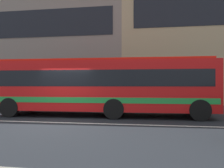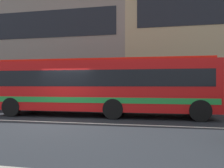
% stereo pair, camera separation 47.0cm
% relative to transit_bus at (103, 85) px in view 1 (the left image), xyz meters
% --- Properties ---
extents(ground_plane, '(160.00, 160.00, 0.00)m').
position_rel_transit_bus_xyz_m(ground_plane, '(-1.68, -2.42, -1.67)').
color(ground_plane, '#1F2328').
extents(lane_centre_line, '(60.00, 0.16, 0.01)m').
position_rel_transit_bus_xyz_m(lane_centre_line, '(-1.68, -2.42, -1.67)').
color(lane_centre_line, silver).
rests_on(lane_centre_line, ground_plane).
extents(apartment_block_left, '(19.10, 9.19, 12.55)m').
position_rel_transit_bus_xyz_m(apartment_block_left, '(-9.28, 11.48, 4.60)').
color(apartment_block_left, gray).
rests_on(apartment_block_left, ground_plane).
extents(transit_bus, '(11.54, 2.84, 3.02)m').
position_rel_transit_bus_xyz_m(transit_bus, '(0.00, 0.00, 0.00)').
color(transit_bus, red).
rests_on(transit_bus, ground_plane).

